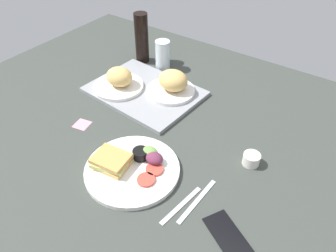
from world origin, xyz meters
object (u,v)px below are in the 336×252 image
Objects in this scene: drinking_glass at (163,55)px; soda_bottle at (142,38)px; fork at (181,205)px; cell_phone at (227,235)px; bread_plate_far at (172,84)px; plate_with_salad at (131,166)px; sticky_note at (82,124)px; knife at (197,201)px; bread_plate_near at (119,81)px; espresso_cup at (251,159)px; serving_tray at (144,92)px.

soda_bottle is (-12.25, 0.25, 4.95)cm from drinking_glass.
fork is 15.38cm from cell_phone.
plate_with_salad is at bearing -72.61° from bread_plate_far.
plate_with_salad is 30.68cm from sticky_note.
bread_plate_near is at bearing 64.45° from knife.
bread_plate_far is 39.57cm from sticky_note.
bread_plate_near is 1.54× the size of drinking_glass.
knife is 3.39× the size of sticky_note.
sticky_note is (-29.93, 6.56, -1.57)cm from plate_with_salad.
knife is at bearing 3.86° from plate_with_salad.
drinking_glass reaches higher than espresso_cup.
bread_plate_near is at bearing 97.69° from sticky_note.
plate_with_salad is 2.22× the size of drinking_glass.
knife is at bearing -29.34° from fork.
drinking_glass is 0.95× the size of cell_phone.
plate_with_salad is 38.93cm from espresso_cup.
drinking_glass is at bearing 150.92° from espresso_cup.
sticky_note is (-53.58, 4.97, -0.19)cm from knife.
bread_plate_near is 26.32cm from drinking_glass.
drinking_glass is 68.38cm from espresso_cup.
serving_tray is at bearing -50.02° from soda_bottle.
fork is at bearing -50.22° from drinking_glass.
drinking_glass is 13.21cm from soda_bottle.
bread_plate_near is at bearing 136.35° from plate_with_salad.
cell_phone is (36.00, -3.25, -1.23)cm from plate_with_salad.
bread_plate_near is at bearing -72.30° from soda_bottle.
bread_plate_near is 1.04× the size of bread_plate_far.
plate_with_salad is at bearing 96.24° from knife.
cell_phone is at bearing -109.05° from knife.
drinking_glass is (3.88, 25.97, 1.86)cm from bread_plate_near.
espresso_cup is (59.61, -33.15, -4.85)cm from drinking_glass.
serving_tray is 8.04× the size of sticky_note.
plate_with_salad is at bearing -156.24° from cell_phone.
plate_with_salad reaches higher than sticky_note.
drinking_glass is at bearing 45.77° from knife.
bread_plate_far is at bearing 44.72° from knife.
fork is 0.89× the size of knife.
knife is (56.99, -30.21, -4.75)cm from bread_plate_near.
serving_tray is 1.48× the size of plate_with_salad.
bread_plate_near reaches higher than plate_with_salad.
soda_bottle is (-8.36, 26.21, 6.80)cm from bread_plate_near.
espresso_cup is 62.77cm from sticky_note.
bread_plate_near is 1.11× the size of knife.
bread_plate_near is at bearing -153.28° from bread_plate_far.
bread_plate_far is 1.41× the size of cell_phone.
bread_plate_far is 44.16cm from plate_with_salad.
cell_phone is 66.66cm from sticky_note.
serving_tray is 58.73cm from knife.
drinking_glass reaches higher than knife.
knife is (53.11, -56.18, -6.60)cm from drinking_glass.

